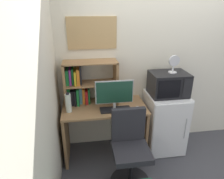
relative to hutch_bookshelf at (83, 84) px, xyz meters
name	(u,v)px	position (x,y,z in m)	size (l,w,h in m)	color
wall_back	(196,58)	(1.66, 0.15, 0.25)	(6.40, 0.04, 2.60)	silver
wall_left	(24,134)	(-0.36, -1.47, 0.25)	(0.04, 4.40, 2.60)	silver
desk	(105,122)	(0.26, -0.16, -0.52)	(1.11, 0.59, 0.77)	#997047
hutch_bookshelf	(83,84)	(0.00, 0.00, 0.00)	(0.71, 0.29, 0.58)	#997047
monitor	(114,94)	(0.38, -0.29, -0.04)	(0.48, 0.16, 0.40)	#B7B7BC
keyboard	(115,110)	(0.39, -0.29, -0.27)	(0.39, 0.16, 0.02)	black
computer_mouse	(138,108)	(0.69, -0.30, -0.26)	(0.05, 0.09, 0.03)	silver
water_bottle	(68,103)	(-0.19, -0.24, -0.15)	(0.07, 0.07, 0.26)	silver
mini_fridge	(164,122)	(1.14, -0.15, -0.61)	(0.54, 0.54, 0.88)	white
microwave	(168,84)	(1.14, -0.15, -0.01)	(0.49, 0.38, 0.31)	black
desk_fan	(174,63)	(1.18, -0.15, 0.28)	(0.14, 0.11, 0.24)	silver
desk_chair	(130,153)	(0.50, -0.70, -0.63)	(0.48, 0.48, 0.93)	black
wall_corkboard	(92,33)	(0.15, 0.12, 0.64)	(0.63, 0.02, 0.41)	tan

